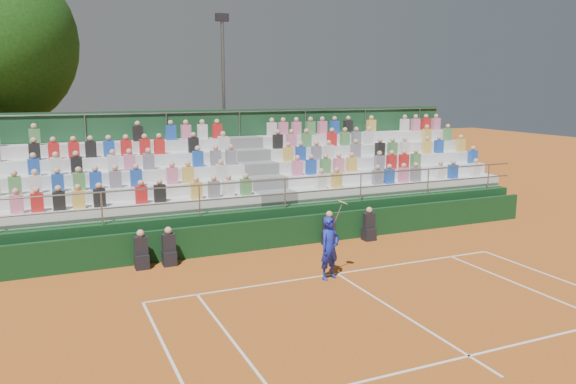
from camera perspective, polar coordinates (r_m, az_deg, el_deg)
name	(u,v)px	position (r m, az deg, el deg)	size (l,w,h in m)	color
ground	(337,274)	(16.37, 4.99, -8.29)	(90.00, 90.00, 0.00)	#B3591D
courtside_wall	(292,231)	(18.97, 0.37, -4.02)	(20.00, 0.15, 1.00)	black
line_officials	(259,239)	(18.08, -2.93, -4.84)	(8.22, 0.40, 1.19)	black
grandstand	(257,197)	(21.76, -3.13, -0.53)	(20.00, 5.20, 4.40)	black
tennis_player	(330,248)	(15.71, 4.26, -5.67)	(0.91, 0.61, 2.22)	#1623A8
floodlight_mast	(224,94)	(26.96, -6.57, 9.90)	(0.60, 0.25, 8.62)	gray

